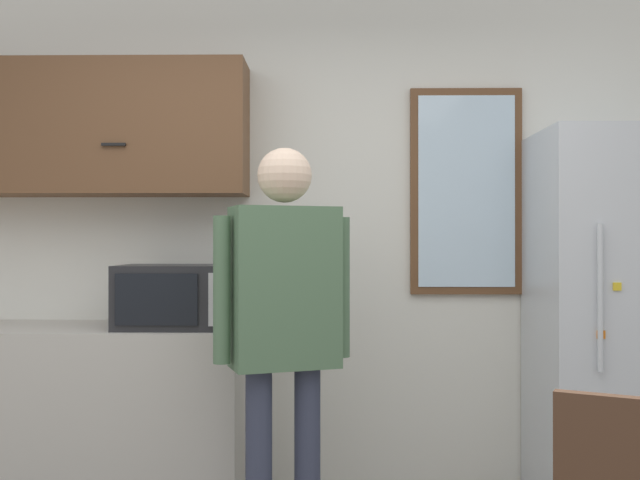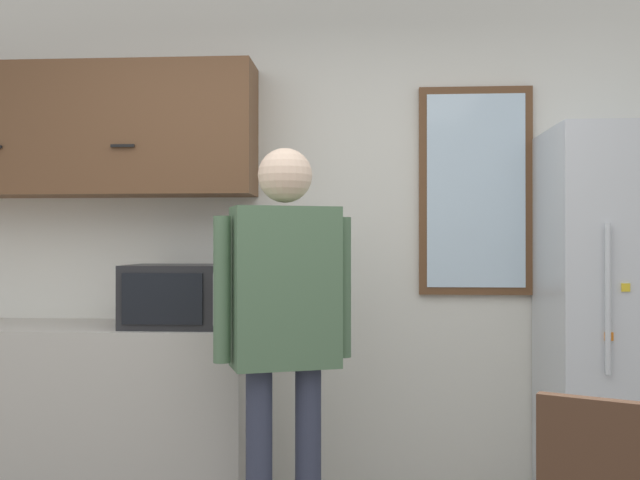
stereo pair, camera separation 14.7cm
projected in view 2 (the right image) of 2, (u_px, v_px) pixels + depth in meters
name	position (u px, v px, depth m)	size (l,w,h in m)	color
back_wall	(304.00, 238.00, 3.86)	(6.00, 0.06, 2.70)	silver
counter	(58.00, 415.00, 3.60)	(1.96, 0.60, 0.91)	#BCB7AD
upper_cabinets	(70.00, 131.00, 3.75)	(1.96, 0.33, 0.68)	brown
microwave	(183.00, 296.00, 3.51)	(0.55, 0.41, 0.31)	#232326
person	(284.00, 308.00, 2.97)	(0.56, 0.35, 1.72)	#33384C
refrigerator	(630.00, 325.00, 3.40)	(0.78, 0.66, 1.87)	silver
window	(475.00, 191.00, 3.76)	(0.59, 0.05, 1.10)	brown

